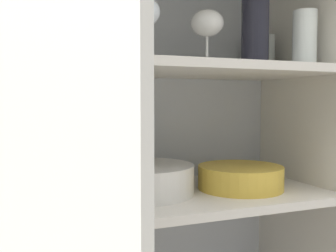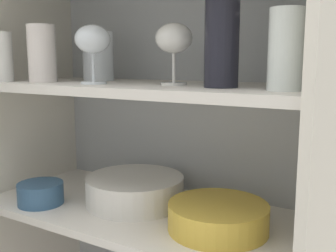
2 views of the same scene
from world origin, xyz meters
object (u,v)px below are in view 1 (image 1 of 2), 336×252
Objects in this scene: plate_stack_white at (142,179)px; mixing_bowl_large at (240,176)px; wine_bottle at (255,19)px; serving_bowl_small at (61,202)px.

plate_stack_white is 1.15× the size of mixing_bowl_large.
wine_bottle is 1.18× the size of mixing_bowl_large.
wine_bottle is at bearing -66.43° from mixing_bowl_large.
plate_stack_white is 2.16× the size of serving_bowl_small.
mixing_bowl_large is (0.25, -0.04, -0.00)m from plate_stack_white.
wine_bottle is 1.03× the size of plate_stack_white.
wine_bottle is 0.40m from mixing_bowl_large.
plate_stack_white is at bearing 32.15° from serving_bowl_small.
wine_bottle is 0.48m from plate_stack_white.
wine_bottle reaches higher than mixing_bowl_large.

